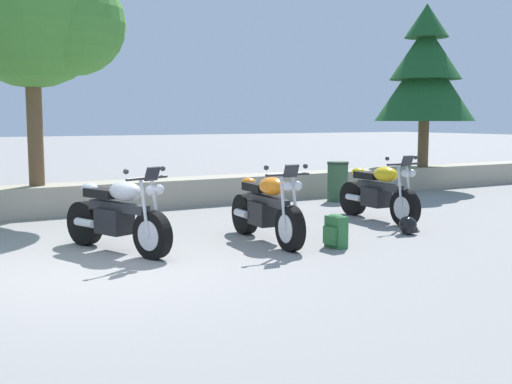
{
  "coord_description": "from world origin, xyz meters",
  "views": [
    {
      "loc": [
        -1.8,
        -7.18,
        1.77
      ],
      "look_at": [
        2.96,
        1.2,
        0.65
      ],
      "focal_mm": 44.07,
      "sensor_mm": 36.0,
      "label": 1
    }
  ],
  "objects_px": {
    "pine_tree_far_right": "(425,72)",
    "trash_bin": "(338,181)",
    "motorcycle_yellow_far_right": "(379,193)",
    "motorcycle_silver_near_left": "(118,216)",
    "rider_backpack": "(336,230)",
    "rider_helmet": "(408,225)",
    "leafy_tree_mid_right": "(39,11)",
    "motorcycle_orange_centre": "(267,209)"
  },
  "relations": [
    {
      "from": "motorcycle_silver_near_left",
      "to": "rider_helmet",
      "type": "bearing_deg",
      "value": -12.5
    },
    {
      "from": "pine_tree_far_right",
      "to": "trash_bin",
      "type": "bearing_deg",
      "value": -163.87
    },
    {
      "from": "motorcycle_silver_near_left",
      "to": "pine_tree_far_right",
      "type": "relative_size",
      "value": 0.48
    },
    {
      "from": "motorcycle_orange_centre",
      "to": "motorcycle_yellow_far_right",
      "type": "relative_size",
      "value": 1.0
    },
    {
      "from": "rider_backpack",
      "to": "rider_helmet",
      "type": "xyz_separation_m",
      "value": [
        1.59,
        0.27,
        -0.11
      ]
    },
    {
      "from": "motorcycle_silver_near_left",
      "to": "trash_bin",
      "type": "xyz_separation_m",
      "value": [
        5.72,
        2.76,
        -0.05
      ]
    },
    {
      "from": "motorcycle_silver_near_left",
      "to": "leafy_tree_mid_right",
      "type": "distance_m",
      "value": 4.99
    },
    {
      "from": "pine_tree_far_right",
      "to": "motorcycle_orange_centre",
      "type": "bearing_deg",
      "value": -149.63
    },
    {
      "from": "rider_backpack",
      "to": "pine_tree_far_right",
      "type": "bearing_deg",
      "value": 37.55
    },
    {
      "from": "motorcycle_silver_near_left",
      "to": "motorcycle_orange_centre",
      "type": "xyz_separation_m",
      "value": [
        2.07,
        -0.41,
        0.0
      ]
    },
    {
      "from": "pine_tree_far_right",
      "to": "trash_bin",
      "type": "distance_m",
      "value": 4.39
    },
    {
      "from": "rider_helmet",
      "to": "trash_bin",
      "type": "relative_size",
      "value": 0.33
    },
    {
      "from": "motorcycle_yellow_far_right",
      "to": "trash_bin",
      "type": "height_order",
      "value": "motorcycle_yellow_far_right"
    },
    {
      "from": "motorcycle_silver_near_left",
      "to": "rider_backpack",
      "type": "xyz_separation_m",
      "value": [
        2.7,
        -1.22,
        -0.24
      ]
    },
    {
      "from": "motorcycle_yellow_far_right",
      "to": "trash_bin",
      "type": "distance_m",
      "value": 2.64
    },
    {
      "from": "rider_helmet",
      "to": "trash_bin",
      "type": "bearing_deg",
      "value": 68.89
    },
    {
      "from": "motorcycle_orange_centre",
      "to": "motorcycle_yellow_far_right",
      "type": "height_order",
      "value": "same"
    },
    {
      "from": "motorcycle_yellow_far_right",
      "to": "pine_tree_far_right",
      "type": "bearing_deg",
      "value": 38.07
    },
    {
      "from": "motorcycle_silver_near_left",
      "to": "motorcycle_yellow_far_right",
      "type": "height_order",
      "value": "same"
    },
    {
      "from": "motorcycle_yellow_far_right",
      "to": "pine_tree_far_right",
      "type": "xyz_separation_m",
      "value": [
        4.42,
        3.46,
        2.46
      ]
    },
    {
      "from": "motorcycle_yellow_far_right",
      "to": "trash_bin",
      "type": "bearing_deg",
      "value": 68.66
    },
    {
      "from": "motorcycle_orange_centre",
      "to": "rider_backpack",
      "type": "relative_size",
      "value": 4.4
    },
    {
      "from": "rider_helmet",
      "to": "trash_bin",
      "type": "xyz_separation_m",
      "value": [
        1.43,
        3.71,
        0.3
      ]
    },
    {
      "from": "motorcycle_silver_near_left",
      "to": "leafy_tree_mid_right",
      "type": "xyz_separation_m",
      "value": [
        -0.17,
        3.82,
        3.2
      ]
    },
    {
      "from": "pine_tree_far_right",
      "to": "rider_helmet",
      "type": "bearing_deg",
      "value": -136.07
    },
    {
      "from": "rider_backpack",
      "to": "motorcycle_orange_centre",
      "type": "bearing_deg",
      "value": 127.87
    },
    {
      "from": "pine_tree_far_right",
      "to": "motorcycle_yellow_far_right",
      "type": "bearing_deg",
      "value": -141.93
    },
    {
      "from": "leafy_tree_mid_right",
      "to": "trash_bin",
      "type": "distance_m",
      "value": 6.81
    },
    {
      "from": "motorcycle_orange_centre",
      "to": "pine_tree_far_right",
      "type": "xyz_separation_m",
      "value": [
        7.11,
        4.17,
        2.46
      ]
    },
    {
      "from": "motorcycle_yellow_far_right",
      "to": "rider_backpack",
      "type": "relative_size",
      "value": 4.39
    },
    {
      "from": "leafy_tree_mid_right",
      "to": "trash_bin",
      "type": "xyz_separation_m",
      "value": [
        5.89,
        -1.06,
        -3.26
      ]
    },
    {
      "from": "motorcycle_silver_near_left",
      "to": "motorcycle_orange_centre",
      "type": "height_order",
      "value": "same"
    },
    {
      "from": "trash_bin",
      "to": "motorcycle_yellow_far_right",
      "type": "bearing_deg",
      "value": -111.34
    },
    {
      "from": "rider_helmet",
      "to": "pine_tree_far_right",
      "type": "xyz_separation_m",
      "value": [
        4.89,
        4.71,
        2.81
      ]
    },
    {
      "from": "trash_bin",
      "to": "leafy_tree_mid_right",
      "type": "bearing_deg",
      "value": 169.76
    },
    {
      "from": "motorcycle_silver_near_left",
      "to": "rider_helmet",
      "type": "distance_m",
      "value": 4.41
    },
    {
      "from": "motorcycle_yellow_far_right",
      "to": "pine_tree_far_right",
      "type": "height_order",
      "value": "pine_tree_far_right"
    },
    {
      "from": "motorcycle_yellow_far_right",
      "to": "motorcycle_silver_near_left",
      "type": "bearing_deg",
      "value": -176.43
    },
    {
      "from": "rider_helmet",
      "to": "rider_backpack",
      "type": "bearing_deg",
      "value": -170.33
    },
    {
      "from": "rider_backpack",
      "to": "trash_bin",
      "type": "distance_m",
      "value": 5.0
    },
    {
      "from": "rider_backpack",
      "to": "rider_helmet",
      "type": "height_order",
      "value": "rider_backpack"
    },
    {
      "from": "leafy_tree_mid_right",
      "to": "pine_tree_far_right",
      "type": "height_order",
      "value": "leafy_tree_mid_right"
    }
  ]
}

